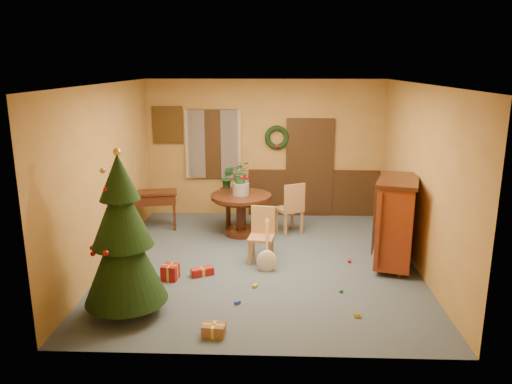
{
  "coord_description": "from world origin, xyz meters",
  "views": [
    {
      "loc": [
        0.2,
        -7.75,
        3.2
      ],
      "look_at": [
        -0.1,
        0.4,
        1.1
      ],
      "focal_mm": 35.0,
      "sensor_mm": 36.0,
      "label": 1
    }
  ],
  "objects_px": {
    "dining_table": "(241,207)",
    "writing_desk": "(155,201)",
    "sideboard": "(396,220)",
    "christmas_tree": "(123,238)",
    "chair_near": "(262,233)"
  },
  "relations": [
    {
      "from": "christmas_tree",
      "to": "sideboard",
      "type": "bearing_deg",
      "value": 24.2
    },
    {
      "from": "dining_table",
      "to": "writing_desk",
      "type": "xyz_separation_m",
      "value": [
        -1.72,
        0.28,
        0.03
      ]
    },
    {
      "from": "dining_table",
      "to": "chair_near",
      "type": "distance_m",
      "value": 1.38
    },
    {
      "from": "writing_desk",
      "to": "sideboard",
      "type": "bearing_deg",
      "value": -21.9
    },
    {
      "from": "dining_table",
      "to": "chair_near",
      "type": "bearing_deg",
      "value": -71.7
    },
    {
      "from": "writing_desk",
      "to": "christmas_tree",
      "type": "bearing_deg",
      "value": -82.87
    },
    {
      "from": "writing_desk",
      "to": "chair_near",
      "type": "bearing_deg",
      "value": -36.35
    },
    {
      "from": "sideboard",
      "to": "chair_near",
      "type": "bearing_deg",
      "value": 176.24
    },
    {
      "from": "writing_desk",
      "to": "sideboard",
      "type": "distance_m",
      "value": 4.64
    },
    {
      "from": "dining_table",
      "to": "sideboard",
      "type": "relative_size",
      "value": 0.79
    },
    {
      "from": "christmas_tree",
      "to": "writing_desk",
      "type": "relative_size",
      "value": 2.35
    },
    {
      "from": "christmas_tree",
      "to": "writing_desk",
      "type": "distance_m",
      "value": 3.52
    },
    {
      "from": "dining_table",
      "to": "writing_desk",
      "type": "distance_m",
      "value": 1.75
    },
    {
      "from": "dining_table",
      "to": "sideboard",
      "type": "xyz_separation_m",
      "value": [
        2.58,
        -1.45,
        0.23
      ]
    },
    {
      "from": "chair_near",
      "to": "writing_desk",
      "type": "height_order",
      "value": "chair_near"
    }
  ]
}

